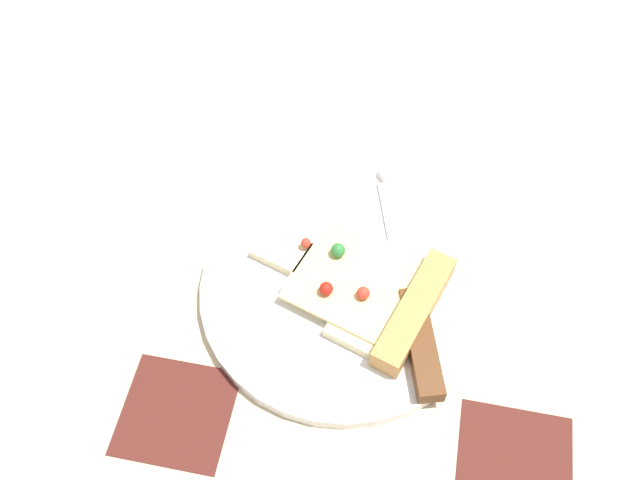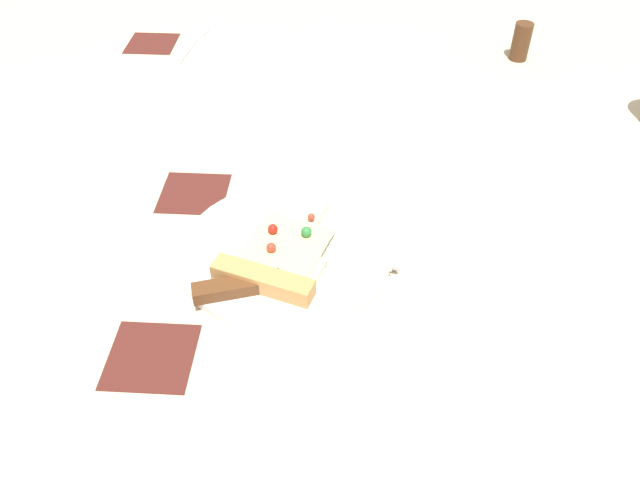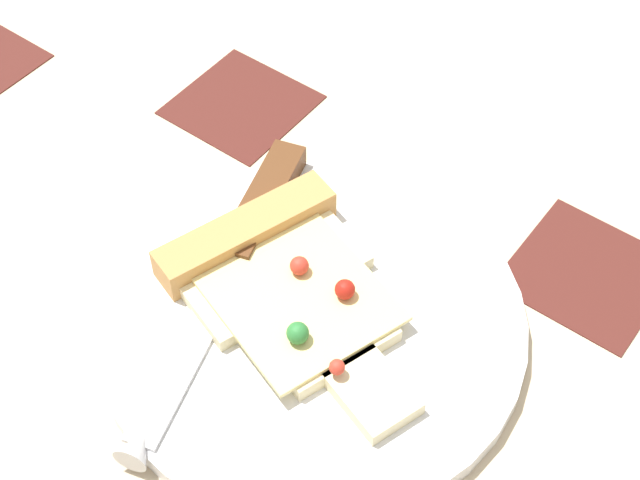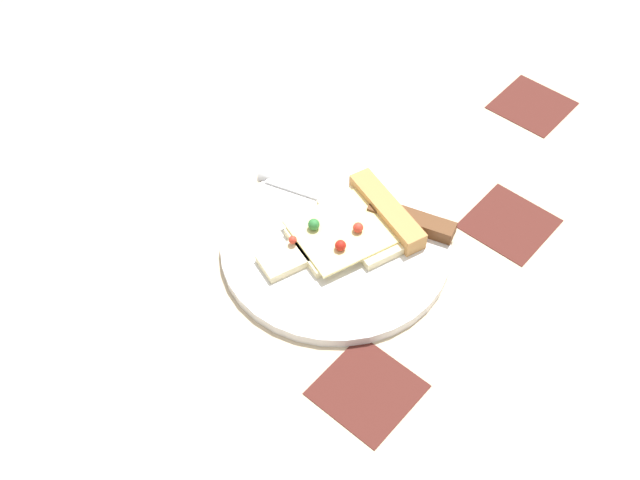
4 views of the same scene
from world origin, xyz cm
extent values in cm
cube|color=#C6B293|center=(0.00, 0.00, -1.50)|extent=(158.16, 158.16, 3.00)
cube|color=#4C1E19|center=(-22.05, 12.63, -0.10)|extent=(9.00, 9.00, 0.20)
cube|color=#4C1E19|center=(5.52, 13.83, -0.10)|extent=(9.00, 9.00, 0.20)
cube|color=#4C1E19|center=(-41.66, 3.70, -0.10)|extent=(9.00, 9.00, 0.20)
cylinder|color=silver|center=(-5.88, -0.28, 0.63)|extent=(25.67, 25.67, 1.27)
cube|color=beige|center=(-9.68, 0.98, 1.77)|extent=(9.16, 12.33, 1.00)
cube|color=beige|center=(-4.46, -0.76, 1.77)|extent=(7.58, 8.60, 1.00)
cube|color=beige|center=(0.29, -2.33, 1.77)|extent=(6.07, 5.06, 1.00)
cube|color=#EDD88C|center=(-6.83, 0.03, 2.42)|extent=(12.39, 11.88, 0.30)
cube|color=tan|center=(-12.53, 1.92, 2.37)|extent=(6.25, 12.21, 2.20)
sphere|color=red|center=(-7.94, 1.45, 3.15)|extent=(1.16, 1.16, 1.16)
sphere|color=red|center=(-1.99, -2.84, 3.02)|extent=(0.92, 0.92, 0.92)
sphere|color=#2D7A38|center=(-5.03, -2.47, 3.22)|extent=(1.31, 1.31, 1.31)
sphere|color=#B21E14|center=(-4.71, 1.65, 3.18)|extent=(1.22, 1.22, 1.22)
cube|color=silver|center=(-9.95, -6.75, 1.42)|extent=(5.41, 12.06, 0.30)
cone|color=silver|center=(-8.20, -12.49, 1.42)|extent=(2.50, 2.50, 2.00)
cube|color=#593319|center=(-13.45, 4.73, 2.07)|extent=(5.02, 10.21, 1.60)
camera|label=1|loc=(-10.25, 32.86, 56.81)|focal=40.26mm
camera|label=2|loc=(-61.73, -7.48, 54.00)|focal=35.67mm
camera|label=3|loc=(14.51, -26.33, 48.97)|focal=54.64mm
camera|label=4|loc=(36.78, 35.03, 68.54)|focal=43.98mm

